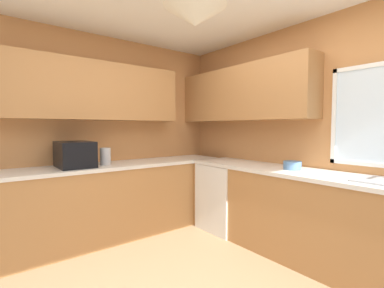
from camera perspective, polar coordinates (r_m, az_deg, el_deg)
The scene contains 7 objects.
room_shell at distance 2.96m, azimuth -0.54°, elevation 12.49°, with size 4.21×3.58×2.60m.
counter_run_left at distance 3.57m, azimuth -17.28°, elevation -11.31°, with size 0.65×3.19×0.91m.
counter_run_back at distance 3.05m, azimuth 25.45°, elevation -14.07°, with size 3.30×0.65×0.91m.
dishwasher at distance 3.77m, azimuth 7.16°, elevation -10.78°, with size 0.60×0.60×0.86m, color white.
microwave at distance 3.36m, azimuth -23.23°, elevation -1.99°, with size 0.48×0.36×0.29m, color black.
kettle at distance 3.45m, azimuth -17.61°, elevation -2.46°, with size 0.13×0.13×0.20m, color #B7B7BC.
bowl at distance 3.11m, azimuth 20.18°, elevation -4.21°, with size 0.18×0.18×0.09m, color #4C7099.
Camera 1 is at (1.51, -1.19, 1.36)m, focal length 25.58 mm.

